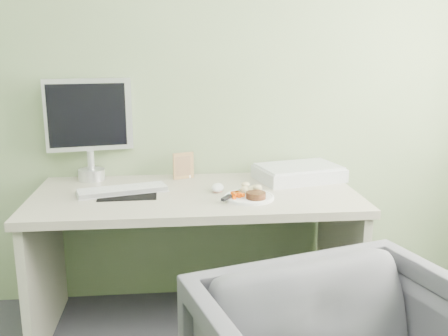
{
  "coord_description": "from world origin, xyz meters",
  "views": [
    {
      "loc": [
        -0.09,
        -0.76,
        1.42
      ],
      "look_at": [
        0.13,
        1.5,
        0.88
      ],
      "focal_mm": 40.0,
      "sensor_mm": 36.0,
      "label": 1
    }
  ],
  "objects": [
    {
      "name": "carrot_heap",
      "position": [
        0.19,
        1.47,
        0.76
      ],
      "size": [
        0.06,
        0.06,
        0.04
      ],
      "primitive_type": "cube",
      "rotation": [
        0.0,
        0.0,
        0.09
      ],
      "color": "#F25205",
      "rests_on": "plate"
    },
    {
      "name": "plate",
      "position": [
        0.25,
        1.49,
        0.74
      ],
      "size": [
        0.24,
        0.24,
        0.01
      ],
      "primitive_type": "cylinder",
      "color": "white",
      "rests_on": "desk"
    },
    {
      "name": "scanner",
      "position": [
        0.57,
        1.82,
        0.76
      ],
      "size": [
        0.5,
        0.39,
        0.07
      ],
      "primitive_type": "cube",
      "rotation": [
        0.0,
        0.0,
        0.25
      ],
      "color": "silver",
      "rests_on": "desk"
    },
    {
      "name": "eyedrop_bottle",
      "position": [
        -0.02,
        1.92,
        0.76
      ],
      "size": [
        0.02,
        0.02,
        0.07
      ],
      "color": "white",
      "rests_on": "desk"
    },
    {
      "name": "mousepad",
      "position": [
        -0.33,
        1.63,
        0.73
      ],
      "size": [
        0.28,
        0.25,
        0.0
      ],
      "primitive_type": "cube",
      "rotation": [
        0.0,
        0.0,
        0.02
      ],
      "color": "black",
      "rests_on": "desk"
    },
    {
      "name": "steak",
      "position": [
        0.28,
        1.45,
        0.76
      ],
      "size": [
        0.1,
        0.1,
        0.03
      ],
      "primitive_type": "cylinder",
      "rotation": [
        0.0,
        0.0,
        0.1
      ],
      "color": "black",
      "rests_on": "plate"
    },
    {
      "name": "desk",
      "position": [
        0.0,
        1.62,
        0.55
      ],
      "size": [
        1.6,
        0.75,
        0.73
      ],
      "color": "#B1AA94",
      "rests_on": "floor"
    },
    {
      "name": "monitor",
      "position": [
        -0.55,
        1.94,
        1.04
      ],
      "size": [
        0.45,
        0.16,
        0.54
      ],
      "rotation": [
        0.0,
        0.0,
        0.18
      ],
      "color": "silver",
      "rests_on": "desk"
    },
    {
      "name": "potato_pile",
      "position": [
        0.27,
        1.54,
        0.77
      ],
      "size": [
        0.12,
        0.1,
        0.06
      ],
      "primitive_type": "ellipsoid",
      "rotation": [
        0.0,
        0.0,
        -0.35
      ],
      "color": "#A48A50",
      "rests_on": "plate"
    },
    {
      "name": "steak_knife",
      "position": [
        0.15,
        1.46,
        0.75
      ],
      "size": [
        0.12,
        0.18,
        0.01
      ],
      "rotation": [
        0.0,
        0.0,
        1.01
      ],
      "color": "silver",
      "rests_on": "plate"
    },
    {
      "name": "computer_mouse",
      "position": [
        0.11,
        1.63,
        0.75
      ],
      "size": [
        0.08,
        0.12,
        0.04
      ],
      "primitive_type": "ellipsoid",
      "rotation": [
        0.0,
        0.0,
        -0.16
      ],
      "color": "white",
      "rests_on": "desk"
    },
    {
      "name": "photo_frame",
      "position": [
        -0.05,
        1.9,
        0.8
      ],
      "size": [
        0.11,
        0.05,
        0.15
      ],
      "primitive_type": "cube",
      "rotation": [
        0.0,
        0.0,
        0.34
      ],
      "color": "olive",
      "rests_on": "desk"
    },
    {
      "name": "keyboard",
      "position": [
        -0.36,
        1.65,
        0.75
      ],
      "size": [
        0.45,
        0.24,
        0.02
      ],
      "primitive_type": "cube",
      "rotation": [
        0.0,
        0.0,
        0.27
      ],
      "color": "white",
      "rests_on": "desk"
    },
    {
      "name": "wall_back",
      "position": [
        0.0,
        2.0,
        1.35
      ],
      "size": [
        3.5,
        0.0,
        3.5
      ],
      "primitive_type": "plane",
      "rotation": [
        1.57,
        0.0,
        0.0
      ],
      "color": "gray",
      "rests_on": "floor"
    }
  ]
}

